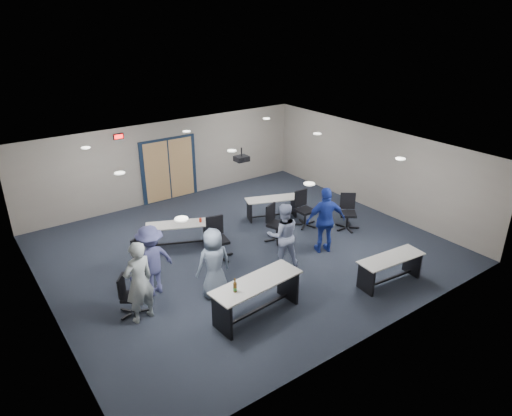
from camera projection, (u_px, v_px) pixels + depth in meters
floor at (244, 249)px, 12.53m from camera, size 10.00×10.00×0.00m
back_wall at (168, 161)px, 15.33m from camera, size 10.00×0.04×2.70m
front_wall at (377, 279)px, 8.64m from camera, size 10.00×0.04×2.70m
left_wall at (41, 260)px, 9.31m from camera, size 0.04×9.00×2.70m
right_wall at (372, 168)px, 14.66m from camera, size 0.04×9.00×2.70m
ceiling at (243, 154)px, 11.44m from camera, size 10.00×9.00×0.04m
double_door at (169, 170)px, 15.42m from camera, size 2.00×0.07×2.20m
exit_sign at (118, 136)px, 13.99m from camera, size 0.32×0.07×0.18m
ceiling_projector at (242, 158)px, 12.09m from camera, size 0.35×0.32×0.37m
ceiling_can_lights at (237, 153)px, 11.64m from camera, size 6.24×5.74×0.02m
table_front_left at (256, 292)px, 9.59m from camera, size 2.12×0.86×1.15m
table_front_right at (390, 265)px, 10.79m from camera, size 1.75×0.72×0.69m
table_back_left at (177, 231)px, 12.49m from camera, size 1.75×1.19×0.79m
table_back_right at (272, 205)px, 14.20m from camera, size 1.71×1.08×0.66m
chair_back_a at (145, 257)px, 11.16m from camera, size 0.78×0.78×0.95m
chair_back_b at (218, 239)px, 11.84m from camera, size 0.83×0.83×1.12m
chair_back_c at (277, 223)px, 12.77m from camera, size 0.86×0.86×1.06m
chair_back_d at (305, 209)px, 13.64m from camera, size 0.69×0.69×1.09m
chair_loose_left at (132, 295)px, 9.69m from camera, size 0.81×0.81×0.92m
chair_loose_right at (348, 212)px, 13.45m from camera, size 0.94×0.94×1.06m
person_gray at (139, 282)px, 9.34m from camera, size 0.74×0.56×1.83m
person_plaid at (214, 263)px, 10.19m from camera, size 0.86×0.60×1.66m
person_lightblue at (283, 235)px, 11.43m from camera, size 1.01×0.92×1.69m
person_navy at (326, 220)px, 12.06m from camera, size 1.16×0.83×1.83m
person_back at (151, 261)px, 10.27m from camera, size 1.18×0.79×1.70m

